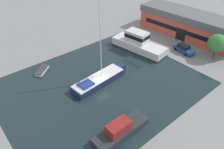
# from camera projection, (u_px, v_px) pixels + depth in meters

# --- Properties ---
(ground_plane) EXTENTS (440.00, 440.00, 0.00)m
(ground_plane) POSITION_uv_depth(u_px,v_px,m) (101.00, 84.00, 38.21)
(ground_plane) COLOR gray
(water_canal) EXTENTS (26.91, 33.19, 0.01)m
(water_canal) POSITION_uv_depth(u_px,v_px,m) (101.00, 84.00, 38.20)
(water_canal) COLOR #19282D
(water_canal) RESTS_ON ground
(warehouse_building) EXTENTS (25.44, 9.25, 5.70)m
(warehouse_building) POSITION_uv_depth(u_px,v_px,m) (190.00, 24.00, 52.34)
(warehouse_building) COLOR #C64C3D
(warehouse_building) RESTS_ON ground
(quay_tree_near_building) EXTENTS (3.63, 3.63, 5.38)m
(quay_tree_near_building) POSITION_uv_depth(u_px,v_px,m) (217.00, 43.00, 43.17)
(quay_tree_near_building) COLOR brown
(quay_tree_near_building) RESTS_ON ground
(parked_car) EXTENTS (4.89, 2.52, 1.67)m
(parked_car) POSITION_uv_depth(u_px,v_px,m) (184.00, 49.00, 46.92)
(parked_car) COLOR navy
(parked_car) RESTS_ON ground
(sailboat_moored) EXTENTS (3.82, 11.60, 14.42)m
(sailboat_moored) POSITION_uv_depth(u_px,v_px,m) (99.00, 79.00, 38.24)
(sailboat_moored) COLOR #19234C
(sailboat_moored) RESTS_ON water_canal
(motor_cruiser) EXTENTS (12.75, 5.80, 4.19)m
(motor_cruiser) POSITION_uv_depth(u_px,v_px,m) (138.00, 43.00, 47.40)
(motor_cruiser) COLOR silver
(motor_cruiser) RESTS_ON water_canal
(small_dinghy) EXTENTS (3.29, 3.61, 0.55)m
(small_dinghy) POSITION_uv_depth(u_px,v_px,m) (42.00, 70.00, 41.24)
(small_dinghy) COLOR silver
(small_dinghy) RESTS_ON water_canal
(cabin_boat) EXTENTS (2.69, 8.38, 2.39)m
(cabin_boat) POSITION_uv_depth(u_px,v_px,m) (121.00, 130.00, 28.96)
(cabin_boat) COLOR #23282D
(cabin_boat) RESTS_ON water_canal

